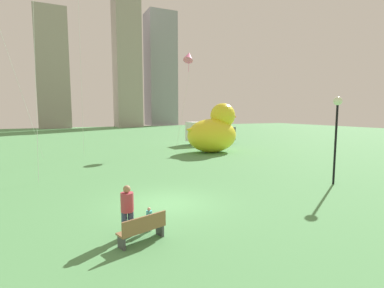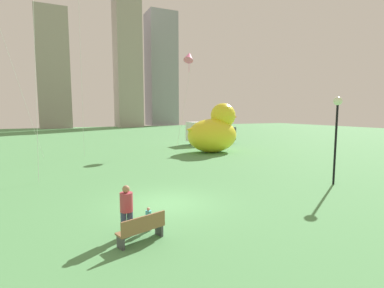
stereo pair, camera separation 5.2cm
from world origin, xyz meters
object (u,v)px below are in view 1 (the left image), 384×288
(giant_inflatable_duck, at_px, (214,131))
(box_truck, at_px, (210,133))
(lamppost, at_px, (337,118))
(park_bench, at_px, (143,228))
(kite_pink, at_px, (189,57))
(person_adult, at_px, (127,208))
(person_child, at_px, (149,218))

(giant_inflatable_duck, bearing_deg, box_truck, 64.22)
(lamppost, xyz_separation_m, box_truck, (3.66, 21.21, -2.36))
(park_bench, relative_size, giant_inflatable_duck, 0.27)
(lamppost, bearing_deg, box_truck, 80.21)
(lamppost, relative_size, box_truck, 0.80)
(lamppost, bearing_deg, kite_pink, 90.91)
(kite_pink, bearing_deg, box_truck, 28.84)
(box_truck, xyz_separation_m, kite_pink, (-3.96, -2.18, 8.82))
(person_adult, bearing_deg, kite_pink, 60.25)
(person_adult, relative_size, kite_pink, 0.16)
(lamppost, bearing_deg, person_adult, -171.36)
(person_adult, distance_m, giant_inflatable_duck, 20.66)
(person_child, relative_size, lamppost, 0.17)
(giant_inflatable_duck, distance_m, box_truck, 7.55)
(giant_inflatable_duck, relative_size, lamppost, 1.22)
(person_child, distance_m, kite_pink, 25.55)
(box_truck, bearing_deg, person_child, -123.37)
(giant_inflatable_duck, distance_m, lamppost, 14.55)
(person_adult, distance_m, box_truck, 28.03)
(person_adult, height_order, kite_pink, kite_pink)
(lamppost, xyz_separation_m, kite_pink, (-0.30, 19.03, 6.46))
(person_child, distance_m, giant_inflatable_duck, 20.14)
(park_bench, relative_size, box_truck, 0.27)
(giant_inflatable_duck, height_order, kite_pink, kite_pink)
(person_child, height_order, giant_inflatable_duck, giant_inflatable_duck)
(lamppost, bearing_deg, giant_inflatable_duck, 88.45)
(kite_pink, bearing_deg, lamppost, -89.09)
(person_child, bearing_deg, lamppost, 8.70)
(park_bench, height_order, person_adult, person_adult)
(box_truck, relative_size, kite_pink, 0.56)
(person_adult, relative_size, giant_inflatable_duck, 0.29)
(person_adult, xyz_separation_m, giant_inflatable_duck, (12.63, 16.31, 1.17))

